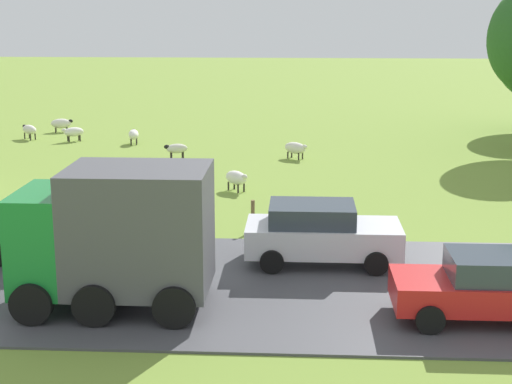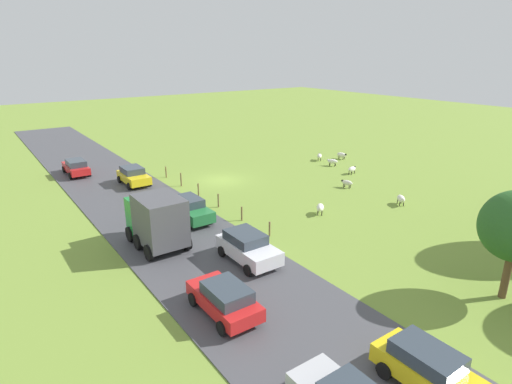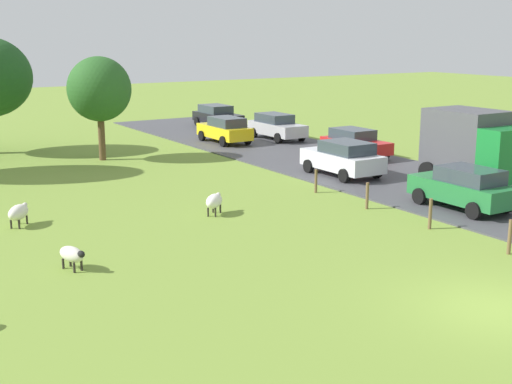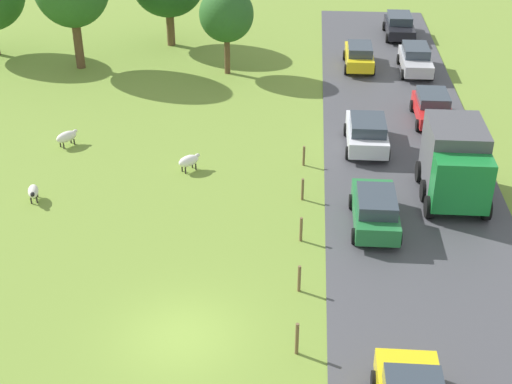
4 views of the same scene
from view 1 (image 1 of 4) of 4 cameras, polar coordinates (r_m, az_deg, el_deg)
sheep_0 at (r=36.73m, az=-5.83°, el=3.16°), size 0.72×1.14×0.69m
sheep_1 at (r=45.58m, az=-14.01°, el=4.87°), size 0.80×1.27×0.76m
sheep_2 at (r=36.47m, az=2.90°, el=3.22°), size 1.14×1.25×0.78m
sheep_3 at (r=43.51m, az=-16.20°, el=4.39°), size 1.16×1.19×0.78m
sheep_4 at (r=42.27m, az=-13.18°, el=4.29°), size 0.96×1.17×0.75m
sheep_5 at (r=30.04m, az=-1.44°, el=1.04°), size 1.15×1.13×0.79m
sheep_6 at (r=40.86m, az=-8.92°, el=4.16°), size 1.21×0.70×0.75m
fence_post_3 at (r=25.92m, az=-15.09°, el=-1.40°), size 0.12×0.12×1.09m
fence_post_4 at (r=25.09m, az=-7.85°, el=-1.59°), size 0.12×0.12×1.05m
fence_post_5 at (r=24.68m, az=-0.24°, el=-1.76°), size 0.12×0.12×1.02m
truck_0 at (r=18.42m, az=-10.08°, el=-3.02°), size 2.70×4.45×3.34m
car_0 at (r=18.45m, az=16.61°, el=-6.55°), size 2.03×4.12×1.53m
car_1 at (r=22.68m, az=-14.56°, el=-2.54°), size 1.98×4.19×1.64m
car_7 at (r=21.52m, az=4.72°, el=-2.95°), size 2.16×4.23×1.67m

